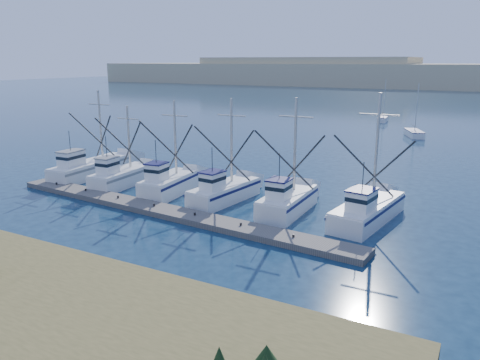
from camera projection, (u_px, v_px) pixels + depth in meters
name	position (u px, v px, depth m)	size (l,w,h in m)	color
ground	(221.00, 266.00, 26.64)	(500.00, 500.00, 0.00)	#0C2238
floating_dock	(164.00, 211.00, 35.69)	(31.92, 2.13, 0.43)	#68625D
dune_ridge	(464.00, 76.00, 204.58)	(360.00, 60.00, 10.00)	tan
trawler_fleet	(196.00, 186.00, 39.96)	(31.24, 9.81, 9.17)	white
sailboat_near	(414.00, 134.00, 71.87)	(3.82, 5.80, 8.10)	white
sailboat_far	(383.00, 119.00, 89.40)	(1.89, 4.78, 8.10)	white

